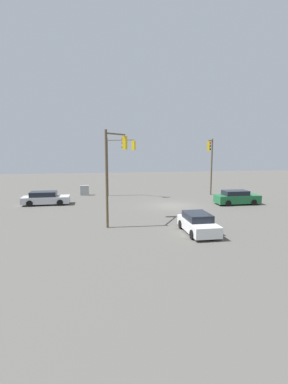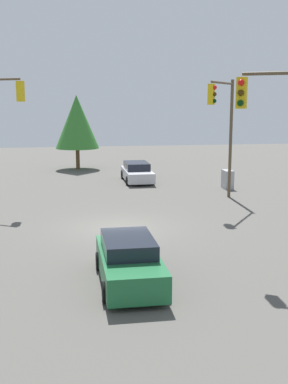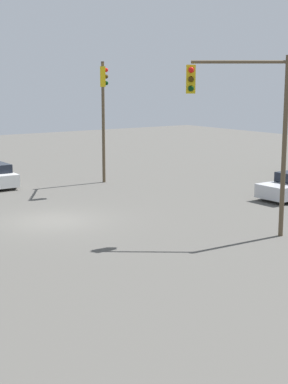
{
  "view_description": "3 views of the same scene",
  "coord_description": "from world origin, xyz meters",
  "px_view_note": "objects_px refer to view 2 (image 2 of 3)",
  "views": [
    {
      "loc": [
        -7.81,
        -28.39,
        5.79
      ],
      "look_at": [
        -2.62,
        1.83,
        1.17
      ],
      "focal_mm": 28.0,
      "sensor_mm": 36.0,
      "label": 1
    },
    {
      "loc": [
        20.87,
        -2.25,
        5.62
      ],
      "look_at": [
        -1.07,
        1.34,
        1.42
      ],
      "focal_mm": 45.0,
      "sensor_mm": 36.0,
      "label": 2
    },
    {
      "loc": [
        10.92,
        22.31,
        5.91
      ],
      "look_at": [
        -3.07,
        2.36,
        1.29
      ],
      "focal_mm": 55.0,
      "sensor_mm": 36.0,
      "label": 3
    }
  ],
  "objects_px": {
    "sedan_green": "(129,261)",
    "traffic_signal_cross": "(224,119)",
    "electrical_cabinet": "(228,179)",
    "sedan_silver": "(137,172)"
  },
  "relations": [
    {
      "from": "sedan_green",
      "to": "traffic_signal_cross",
      "type": "height_order",
      "value": "traffic_signal_cross"
    },
    {
      "from": "electrical_cabinet",
      "to": "sedan_green",
      "type": "bearing_deg",
      "value": -28.96
    },
    {
      "from": "electrical_cabinet",
      "to": "traffic_signal_cross",
      "type": "bearing_deg",
      "value": -23.34
    },
    {
      "from": "electrical_cabinet",
      "to": "sedan_silver",
      "type": "bearing_deg",
      "value": -124.74
    },
    {
      "from": "sedan_green",
      "to": "traffic_signal_cross",
      "type": "distance_m",
      "value": 14.02
    },
    {
      "from": "sedan_green",
      "to": "sedan_silver",
      "type": "xyz_separation_m",
      "value": [
        -19.2,
        3.11,
        -0.04
      ]
    },
    {
      "from": "traffic_signal_cross",
      "to": "electrical_cabinet",
      "type": "relative_size",
      "value": 5.7
    },
    {
      "from": "sedan_silver",
      "to": "traffic_signal_cross",
      "type": "relative_size",
      "value": 0.68
    },
    {
      "from": "sedan_green",
      "to": "traffic_signal_cross",
      "type": "bearing_deg",
      "value": -120.71
    },
    {
      "from": "sedan_silver",
      "to": "electrical_cabinet",
      "type": "height_order",
      "value": "sedan_silver"
    }
  ]
}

